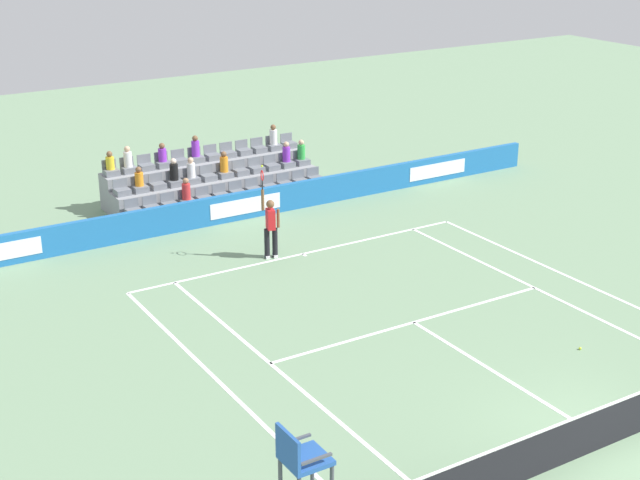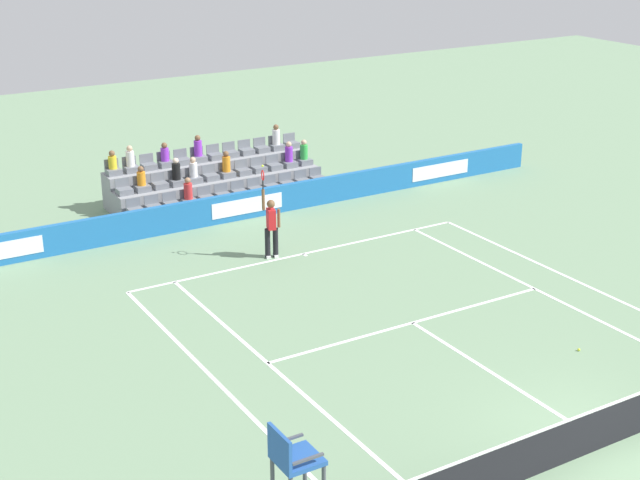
% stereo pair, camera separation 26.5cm
% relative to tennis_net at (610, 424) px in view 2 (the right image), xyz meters
% --- Properties ---
extents(ground_plane, '(80.00, 80.00, 0.00)m').
position_rel_tennis_net_xyz_m(ground_plane, '(0.00, 0.00, -0.49)').
color(ground_plane, gray).
extents(line_baseline, '(10.97, 0.10, 0.01)m').
position_rel_tennis_net_xyz_m(line_baseline, '(0.00, -11.89, -0.49)').
color(line_baseline, white).
rests_on(line_baseline, ground).
extents(line_service, '(8.23, 0.10, 0.01)m').
position_rel_tennis_net_xyz_m(line_service, '(0.00, -6.40, -0.49)').
color(line_service, white).
rests_on(line_service, ground).
extents(line_centre_service, '(0.10, 6.40, 0.01)m').
position_rel_tennis_net_xyz_m(line_centre_service, '(0.00, -3.20, -0.49)').
color(line_centre_service, white).
rests_on(line_centre_service, ground).
extents(line_singles_sideline_left, '(0.10, 11.89, 0.01)m').
position_rel_tennis_net_xyz_m(line_singles_sideline_left, '(4.12, -5.95, -0.49)').
color(line_singles_sideline_left, white).
rests_on(line_singles_sideline_left, ground).
extents(line_singles_sideline_right, '(0.10, 11.89, 0.01)m').
position_rel_tennis_net_xyz_m(line_singles_sideline_right, '(-4.12, -5.95, -0.49)').
color(line_singles_sideline_right, white).
rests_on(line_singles_sideline_right, ground).
extents(line_doubles_sideline_left, '(0.10, 11.89, 0.01)m').
position_rel_tennis_net_xyz_m(line_doubles_sideline_left, '(5.49, -5.95, -0.49)').
color(line_doubles_sideline_left, white).
rests_on(line_doubles_sideline_left, ground).
extents(line_doubles_sideline_right, '(0.10, 11.89, 0.01)m').
position_rel_tennis_net_xyz_m(line_doubles_sideline_right, '(-5.49, -5.95, -0.49)').
color(line_doubles_sideline_right, white).
rests_on(line_doubles_sideline_right, ground).
extents(line_centre_mark, '(0.10, 0.20, 0.01)m').
position_rel_tennis_net_xyz_m(line_centre_mark, '(0.00, -11.79, -0.49)').
color(line_centre_mark, white).
rests_on(line_centre_mark, ground).
extents(sponsor_barrier, '(23.98, 0.22, 0.93)m').
position_rel_tennis_net_xyz_m(sponsor_barrier, '(0.00, -15.65, -0.03)').
color(sponsor_barrier, '#1E66AD').
rests_on(sponsor_barrier, ground).
extents(tennis_net, '(11.97, 0.10, 1.07)m').
position_rel_tennis_net_xyz_m(tennis_net, '(0.00, 0.00, 0.00)').
color(tennis_net, '#33383D').
rests_on(tennis_net, ground).
extents(tennis_player, '(0.51, 0.41, 2.85)m').
position_rel_tennis_net_xyz_m(tennis_player, '(0.93, -12.14, 0.50)').
color(tennis_player, black).
rests_on(tennis_player, ground).
extents(umpire_chair, '(0.70, 0.70, 2.34)m').
position_rel_tennis_net_xyz_m(umpire_chair, '(6.76, -0.47, 1.03)').
color(umpire_chair, '#474C54').
rests_on(umpire_chair, ground).
extents(stadium_stand, '(7.44, 2.85, 2.20)m').
position_rel_tennis_net_xyz_m(stadium_stand, '(0.01, -17.97, 0.07)').
color(stadium_stand, gray).
rests_on(stadium_stand, ground).
extents(loose_tennis_ball, '(0.07, 0.07, 0.07)m').
position_rel_tennis_net_xyz_m(loose_tennis_ball, '(-2.46, -3.16, -0.46)').
color(loose_tennis_ball, '#D1E533').
rests_on(loose_tennis_ball, ground).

